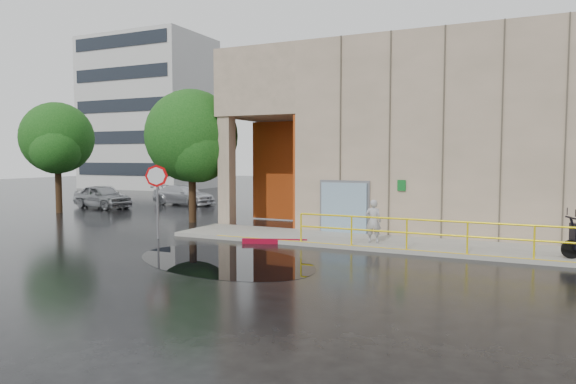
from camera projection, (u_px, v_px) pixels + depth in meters
The scene contains 14 objects.
ground at pixel (275, 263), 15.48m from camera, with size 120.00×120.00×0.00m, color black.
sidewalk at pixel (435, 246), 17.89m from camera, with size 20.00×3.00×0.15m, color gray.
building at pixel (485, 134), 23.01m from camera, with size 20.00×10.17×8.00m.
guardrail at pixel (436, 235), 16.52m from camera, with size 9.56×0.06×1.03m.
distant_building at pixel (149, 114), 52.00m from camera, with size 12.00×8.08×15.00m.
person at pixel (373, 221), 18.24m from camera, with size 0.56×0.37×1.54m, color #A5A5AA.
stop_sign at pixel (157, 186), 19.90m from camera, with size 0.67×0.61×2.89m.
red_curb at pixel (275, 241), 18.86m from camera, with size 2.40×0.18×0.18m, color maroon.
puddle at pixel (224, 260), 15.85m from camera, with size 6.67×4.10×0.01m, color black.
car_a at pixel (102, 196), 31.82m from camera, with size 1.70×4.24×1.44m, color #9FA1A6.
car_b at pixel (102, 197), 32.83m from camera, with size 1.35×3.88×1.28m, color silver.
car_c at pixel (184, 195), 34.10m from camera, with size 1.81×4.45×1.29m, color silver.
tree_near at pixel (193, 139), 24.62m from camera, with size 4.47×4.47×6.44m.
tree_far at pixel (57, 141), 28.73m from camera, with size 4.01×4.01×6.26m.
Camera 1 is at (6.76, -13.73, 3.22)m, focal length 32.00 mm.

